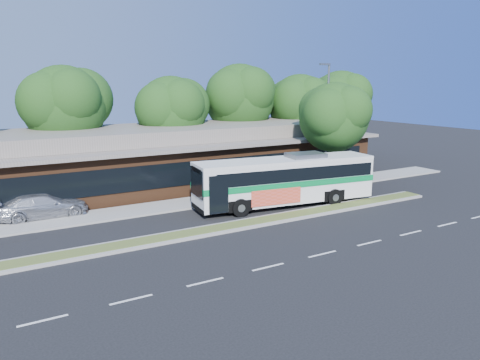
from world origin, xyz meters
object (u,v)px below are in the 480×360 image
(lamp_post, at_px, (327,121))
(sidewalk_tree, at_px, (336,115))
(transit_bus, at_px, (286,177))

(lamp_post, bearing_deg, sidewalk_tree, 8.93)
(transit_bus, bearing_deg, lamp_post, 35.18)
(lamp_post, xyz_separation_m, sidewalk_tree, (1.10, 0.17, 0.39))
(transit_bus, distance_m, sidewalk_tree, 8.42)
(transit_bus, xyz_separation_m, sidewalk_tree, (6.97, 3.24, 3.46))
(lamp_post, relative_size, transit_bus, 0.76)
(lamp_post, height_order, transit_bus, lamp_post)
(sidewalk_tree, bearing_deg, lamp_post, -171.07)
(transit_bus, bearing_deg, sidewalk_tree, 32.53)
(lamp_post, relative_size, sidewalk_tree, 1.17)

